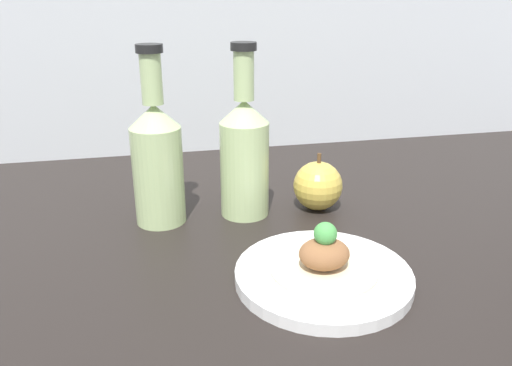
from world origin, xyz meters
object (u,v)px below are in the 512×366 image
Objects in this scene: cider_bottle_left at (157,159)px; cider_bottle_right at (244,153)px; apple at (318,186)px; plate at (323,274)px; plated_food at (324,257)px.

cider_bottle_right is (13.55, 0.00, 0.00)cm from cider_bottle_left.
plate is at bearing -107.11° from apple.
plate is at bearing 0.00° from plated_food.
plated_food is 24.18cm from cider_bottle_right.
plated_food is at bearing -76.20° from cider_bottle_right.
cider_bottle_right is (-5.53, 22.50, 9.40)cm from plate.
cider_bottle_left is at bearing 180.00° from cider_bottle_right.
plated_food is at bearing 180.00° from plate.
apple is (6.71, 21.79, 3.07)cm from plate.
plate is 0.81× the size of cider_bottle_left.
plate is 0.81× the size of cider_bottle_right.
plate is 30.96cm from cider_bottle_left.
apple is at bearing 72.89° from plated_food.
cider_bottle_right is (-5.53, 22.50, 6.91)cm from plated_food.
apple is at bearing -3.34° from cider_bottle_right.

